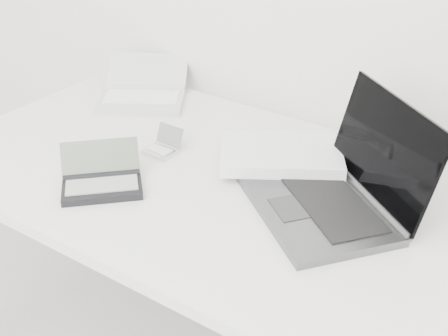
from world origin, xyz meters
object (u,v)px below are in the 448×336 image
Objects in this scene: netbook_open_white at (143,92)px; palmtop_charcoal at (102,181)px; desk at (244,203)px; laptop_large at (313,175)px.

palmtop_charcoal is (0.27, -0.46, -0.00)m from netbook_open_white.
netbook_open_white is 1.71× the size of palmtop_charcoal.
desk is at bearing -58.11° from netbook_open_white.
palmtop_charcoal is at bearing -108.62° from laptop_large.
palmtop_charcoal reaches higher than netbook_open_white.
netbook_open_white is at bearing 154.34° from desk.
netbook_open_white is (-0.68, 0.18, -0.02)m from laptop_large.
netbook_open_white reaches higher than desk.
palmtop_charcoal is (-0.27, -0.20, 0.07)m from desk.
laptop_large is (0.14, 0.08, 0.09)m from desk.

